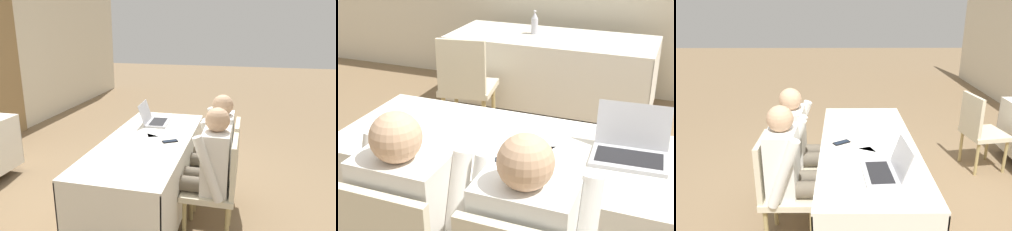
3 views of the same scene
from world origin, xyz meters
The scene contains 12 objects.
ground_plane centered at (0.00, 0.00, 0.00)m, with size 24.00×24.00×0.00m, color #846B4C.
curtain_panel centered at (1.57, 2.86, 1.33)m, with size 0.76×0.04×2.65m.
conference_table_near centered at (0.00, 0.00, 0.57)m, with size 1.94×0.79×0.75m.
laptop centered at (0.53, 0.08, 0.79)m, with size 0.37×0.32×0.23m.
cell_phone centered at (-0.01, -0.22, 0.75)m, with size 0.13×0.16×0.01m.
paper_beside_laptop centered at (0.22, -0.09, 0.75)m, with size 0.31×0.35×0.00m.
paper_centre_table centered at (0.05, 0.05, 0.75)m, with size 0.31×0.36×0.00m.
paper_left_edge centered at (-0.42, -0.13, 0.75)m, with size 0.29×0.35×0.00m.
chair_near_left centered at (-0.26, -0.70, 0.50)m, with size 0.44×0.44×0.90m.
chair_near_right centered at (0.26, -0.70, 0.50)m, with size 0.44×0.44×0.90m.
person_checkered_shirt centered at (-0.26, -0.60, 0.66)m, with size 0.50×0.52×1.16m.
person_white_shirt centered at (0.26, -0.60, 0.66)m, with size 0.50×0.52×1.16m.
Camera 1 is at (-2.80, -0.89, 1.80)m, focal length 35.00 mm.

